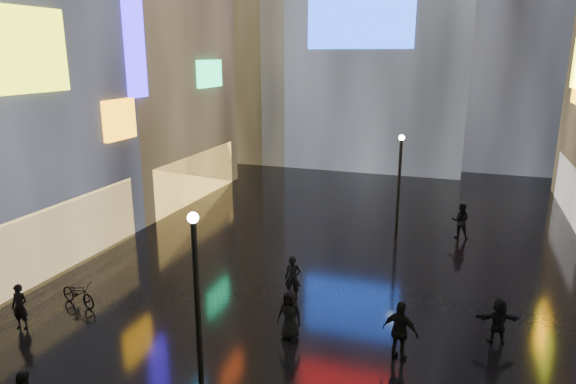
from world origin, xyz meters
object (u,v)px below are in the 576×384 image
at_px(lamp_near, 197,292).
at_px(lamp_far, 399,178).
at_px(pedestrian_3, 400,332).
at_px(bicycle, 78,293).

distance_m(lamp_near, lamp_far, 15.45).
height_order(lamp_far, pedestrian_3, lamp_far).
relative_size(lamp_near, bicycle, 2.88).
distance_m(lamp_near, bicycle, 7.73).
distance_m(lamp_near, pedestrian_3, 6.35).
height_order(lamp_far, bicycle, lamp_far).
bearing_deg(lamp_near, lamp_far, 77.11).
bearing_deg(lamp_near, bicycle, 156.76).
relative_size(lamp_far, bicycle, 2.88).
bearing_deg(bicycle, lamp_near, -99.95).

